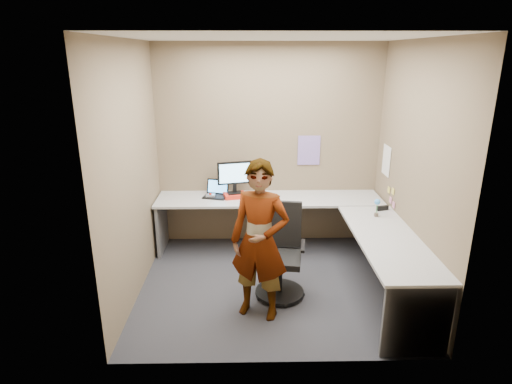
{
  "coord_description": "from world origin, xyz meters",
  "views": [
    {
      "loc": [
        -0.27,
        -4.37,
        2.56
      ],
      "look_at": [
        -0.19,
        0.25,
        1.05
      ],
      "focal_mm": 30.0,
      "sensor_mm": 36.0,
      "label": 1
    }
  ],
  "objects_px": {
    "desk": "(307,225)",
    "monitor": "(234,175)",
    "office_chair": "(281,259)",
    "person": "(260,241)"
  },
  "relations": [
    {
      "from": "desk",
      "to": "monitor",
      "type": "bearing_deg",
      "value": 144.51
    },
    {
      "from": "office_chair",
      "to": "person",
      "type": "relative_size",
      "value": 0.63
    },
    {
      "from": "desk",
      "to": "office_chair",
      "type": "distance_m",
      "value": 0.68
    },
    {
      "from": "monitor",
      "to": "office_chair",
      "type": "distance_m",
      "value": 1.44
    },
    {
      "from": "office_chair",
      "to": "person",
      "type": "height_order",
      "value": "person"
    },
    {
      "from": "desk",
      "to": "monitor",
      "type": "xyz_separation_m",
      "value": [
        -0.89,
        0.64,
        0.45
      ]
    },
    {
      "from": "monitor",
      "to": "office_chair",
      "type": "bearing_deg",
      "value": -79.42
    },
    {
      "from": "desk",
      "to": "person",
      "type": "relative_size",
      "value": 1.84
    },
    {
      "from": "office_chair",
      "to": "person",
      "type": "distance_m",
      "value": 0.61
    },
    {
      "from": "desk",
      "to": "office_chair",
      "type": "relative_size",
      "value": 2.95
    }
  ]
}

